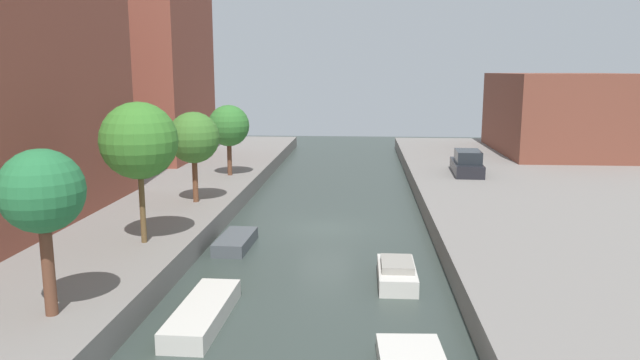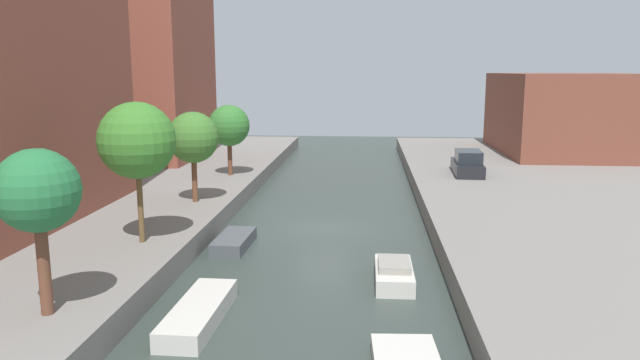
% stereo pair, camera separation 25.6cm
% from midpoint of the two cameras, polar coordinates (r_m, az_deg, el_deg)
% --- Properties ---
extents(ground_plane, '(84.00, 84.00, 0.00)m').
position_cam_midpoint_polar(ground_plane, '(29.59, 0.73, -4.67)').
color(ground_plane, '#333D38').
extents(quay_left, '(20.00, 64.00, 1.00)m').
position_cam_midpoint_polar(quay_left, '(33.91, -25.50, -2.88)').
color(quay_left, gray).
rests_on(quay_left, ground_plane).
extents(apartment_tower_far, '(10.00, 11.23, 20.23)m').
position_cam_midpoint_polar(apartment_tower_far, '(48.98, -17.42, 13.95)').
color(apartment_tower_far, brown).
rests_on(apartment_tower_far, quay_left).
extents(low_block_right, '(10.00, 14.16, 6.45)m').
position_cam_midpoint_polar(low_block_right, '(53.15, 22.30, 5.89)').
color(low_block_right, brown).
rests_on(low_block_right, quay_right).
extents(street_tree_0, '(2.29, 2.29, 4.66)m').
position_cam_midpoint_polar(street_tree_0, '(17.75, -24.95, -1.09)').
color(street_tree_0, brown).
rests_on(street_tree_0, quay_left).
extents(street_tree_1, '(2.98, 2.98, 5.53)m').
position_cam_midpoint_polar(street_tree_1, '(24.05, -16.76, 3.60)').
color(street_tree_1, brown).
rests_on(street_tree_1, quay_left).
extents(street_tree_2, '(2.61, 2.61, 4.65)m').
position_cam_midpoint_polar(street_tree_2, '(31.12, -11.77, 3.95)').
color(street_tree_2, brown).
rests_on(street_tree_2, quay_left).
extents(street_tree_3, '(2.64, 2.64, 4.53)m').
position_cam_midpoint_polar(street_tree_3, '(38.84, -8.47, 5.12)').
color(street_tree_3, brown).
rests_on(street_tree_3, quay_left).
extents(parked_car, '(1.99, 4.69, 1.58)m').
position_cam_midpoint_polar(parked_car, '(40.32, 14.06, 1.47)').
color(parked_car, black).
rests_on(parked_car, quay_right).
extents(moored_boat_left_1, '(1.45, 4.56, 0.61)m').
position_cam_midpoint_polar(moored_boat_left_1, '(19.31, -11.10, -12.31)').
color(moored_boat_left_1, beige).
rests_on(moored_boat_left_1, ground_plane).
extents(moored_boat_left_2, '(1.44, 3.29, 0.55)m').
position_cam_midpoint_polar(moored_boat_left_2, '(26.73, -7.92, -5.82)').
color(moored_boat_left_2, '#4C5156').
rests_on(moored_boat_left_2, ground_plane).
extents(moored_boat_right_2, '(1.36, 3.17, 0.86)m').
position_cam_midpoint_polar(moored_boat_right_2, '(22.36, 7.39, -8.81)').
color(moored_boat_right_2, beige).
rests_on(moored_boat_right_2, ground_plane).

